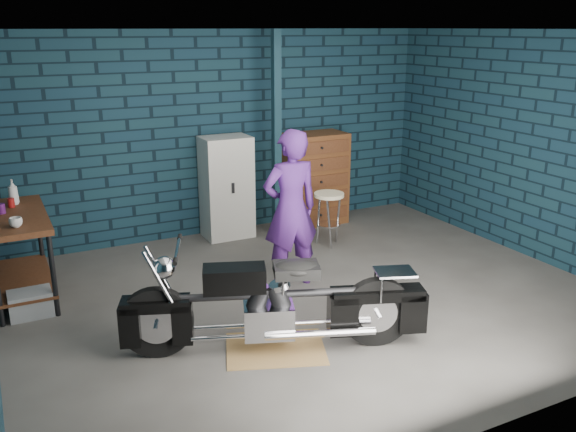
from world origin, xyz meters
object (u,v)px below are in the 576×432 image
(locker, at_px, (227,188))
(shop_stool, at_px, (329,219))
(motorcycle, at_px, (275,297))
(person, at_px, (291,209))
(storage_bin, at_px, (31,304))
(workbench, at_px, (20,256))
(tool_chest, at_px, (312,179))

(locker, distance_m, shop_stool, 1.42)
(motorcycle, xyz_separation_m, person, (0.77, 1.23, 0.36))
(motorcycle, xyz_separation_m, shop_stool, (1.78, 2.12, -0.15))
(person, height_order, storage_bin, person)
(workbench, bearing_deg, shop_stool, -1.00)
(motorcycle, xyz_separation_m, locker, (0.75, 3.04, 0.18))
(workbench, xyz_separation_m, tool_chest, (3.91, 0.85, 0.20))
(workbench, relative_size, person, 0.81)
(person, height_order, shop_stool, person)
(person, relative_size, locker, 1.27)
(person, bearing_deg, locker, -87.35)
(person, xyz_separation_m, storage_bin, (-2.64, 0.45, -0.74))
(storage_bin, bearing_deg, workbench, 92.29)
(tool_chest, bearing_deg, person, -124.84)
(workbench, xyz_separation_m, motorcycle, (1.88, -2.18, 0.04))
(person, distance_m, storage_bin, 2.77)
(storage_bin, relative_size, tool_chest, 0.31)
(workbench, height_order, shop_stool, workbench)
(locker, bearing_deg, person, -89.08)
(workbench, relative_size, shop_stool, 2.00)
(motorcycle, bearing_deg, tool_chest, 76.87)
(storage_bin, distance_m, tool_chest, 4.16)
(motorcycle, height_order, storage_bin, motorcycle)
(workbench, xyz_separation_m, person, (2.66, -0.95, 0.41))
(locker, height_order, tool_chest, locker)
(workbench, bearing_deg, person, -19.76)
(storage_bin, bearing_deg, tool_chest, 19.17)
(motorcycle, bearing_deg, locker, 96.88)
(tool_chest, xyz_separation_m, shop_stool, (-0.25, -0.92, -0.30))
(motorcycle, height_order, locker, locker)
(person, xyz_separation_m, shop_stool, (1.01, 0.89, -0.51))
(workbench, relative_size, locker, 1.03)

